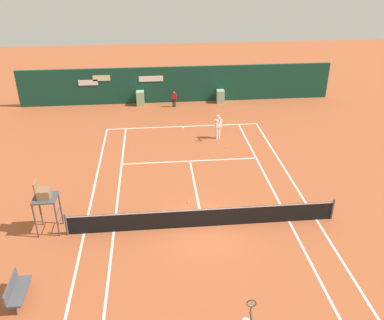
{
  "coord_description": "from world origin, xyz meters",
  "views": [
    {
      "loc": [
        -1.96,
        -14.83,
        11.18
      ],
      "look_at": [
        -0.01,
        5.0,
        0.8
      ],
      "focal_mm": 38.08,
      "sensor_mm": 36.0,
      "label": 1
    }
  ],
  "objects_px": {
    "umpire_chair": "(45,198)",
    "tennis_ball_mid_court": "(188,202)",
    "player_on_baseline": "(218,125)",
    "tennis_ball_near_service_line": "(225,147)",
    "tennis_ball_by_sideline": "(193,142)",
    "player_bench": "(16,289)",
    "ball_kid_right_post": "(174,98)"
  },
  "relations": [
    {
      "from": "umpire_chair",
      "to": "tennis_ball_near_service_line",
      "type": "distance_m",
      "value": 12.09
    },
    {
      "from": "tennis_ball_mid_court",
      "to": "ball_kid_right_post",
      "type": "bearing_deg",
      "value": 89.49
    },
    {
      "from": "umpire_chair",
      "to": "tennis_ball_near_service_line",
      "type": "bearing_deg",
      "value": 129.81
    },
    {
      "from": "umpire_chair",
      "to": "tennis_ball_mid_court",
      "type": "bearing_deg",
      "value": 104.21
    },
    {
      "from": "tennis_ball_near_service_line",
      "to": "ball_kid_right_post",
      "type": "bearing_deg",
      "value": 109.79
    },
    {
      "from": "umpire_chair",
      "to": "tennis_ball_by_sideline",
      "type": "relative_size",
      "value": 37.31
    },
    {
      "from": "umpire_chair",
      "to": "ball_kid_right_post",
      "type": "distance_m",
      "value": 16.7
    },
    {
      "from": "tennis_ball_by_sideline",
      "to": "player_on_baseline",
      "type": "bearing_deg",
      "value": 15.72
    },
    {
      "from": "player_bench",
      "to": "tennis_ball_by_sideline",
      "type": "xyz_separation_m",
      "value": [
        7.54,
        12.64,
        -0.48
      ]
    },
    {
      "from": "umpire_chair",
      "to": "tennis_ball_mid_court",
      "type": "height_order",
      "value": "umpire_chair"
    },
    {
      "from": "player_bench",
      "to": "ball_kid_right_post",
      "type": "height_order",
      "value": "ball_kid_right_post"
    },
    {
      "from": "player_bench",
      "to": "tennis_ball_by_sideline",
      "type": "relative_size",
      "value": 22.01
    },
    {
      "from": "umpire_chair",
      "to": "tennis_ball_by_sideline",
      "type": "distance_m",
      "value": 11.36
    },
    {
      "from": "player_bench",
      "to": "ball_kid_right_post",
      "type": "distance_m",
      "value": 20.57
    },
    {
      "from": "player_bench",
      "to": "tennis_ball_near_service_line",
      "type": "relative_size",
      "value": 22.01
    },
    {
      "from": "ball_kid_right_post",
      "to": "tennis_ball_mid_court",
      "type": "xyz_separation_m",
      "value": [
        -0.12,
        -13.79,
        -0.7
      ]
    },
    {
      "from": "player_on_baseline",
      "to": "ball_kid_right_post",
      "type": "distance_m",
      "value": 6.81
    },
    {
      "from": "tennis_ball_near_service_line",
      "to": "tennis_ball_mid_court",
      "type": "bearing_deg",
      "value": -115.53
    },
    {
      "from": "player_bench",
      "to": "tennis_ball_near_service_line",
      "type": "distance_m",
      "value": 15.09
    },
    {
      "from": "ball_kid_right_post",
      "to": "tennis_ball_mid_court",
      "type": "height_order",
      "value": "ball_kid_right_post"
    },
    {
      "from": "player_on_baseline",
      "to": "tennis_ball_mid_court",
      "type": "xyz_separation_m",
      "value": [
        -2.66,
        -7.47,
        -0.94
      ]
    },
    {
      "from": "tennis_ball_near_service_line",
      "to": "umpire_chair",
      "type": "bearing_deg",
      "value": -140.19
    },
    {
      "from": "umpire_chair",
      "to": "tennis_ball_mid_court",
      "type": "relative_size",
      "value": 37.31
    },
    {
      "from": "umpire_chair",
      "to": "ball_kid_right_post",
      "type": "xyz_separation_m",
      "value": [
        6.42,
        15.38,
        -1.0
      ]
    },
    {
      "from": "player_on_baseline",
      "to": "tennis_ball_by_sideline",
      "type": "relative_size",
      "value": 27.05
    },
    {
      "from": "ball_kid_right_post",
      "to": "tennis_ball_near_service_line",
      "type": "xyz_separation_m",
      "value": [
        2.78,
        -7.72,
        -0.7
      ]
    },
    {
      "from": "umpire_chair",
      "to": "tennis_ball_mid_court",
      "type": "distance_m",
      "value": 6.71
    },
    {
      "from": "tennis_ball_by_sideline",
      "to": "tennis_ball_mid_court",
      "type": "bearing_deg",
      "value": -97.79
    },
    {
      "from": "player_on_baseline",
      "to": "tennis_ball_near_service_line",
      "type": "distance_m",
      "value": 1.7
    },
    {
      "from": "umpire_chair",
      "to": "player_bench",
      "type": "relative_size",
      "value": 1.7
    },
    {
      "from": "player_on_baseline",
      "to": "tennis_ball_mid_court",
      "type": "bearing_deg",
      "value": 51.65
    },
    {
      "from": "player_on_baseline",
      "to": "tennis_ball_by_sideline",
      "type": "distance_m",
      "value": 2.0
    }
  ]
}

